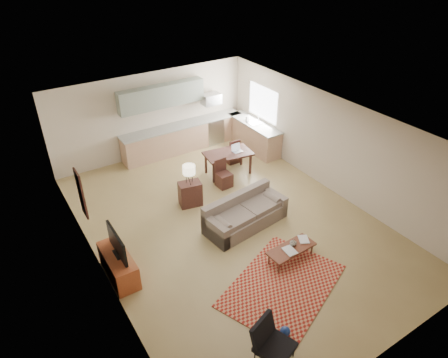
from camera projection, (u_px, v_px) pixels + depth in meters
room at (231, 177)px, 9.39m from camera, size 9.00×9.00×9.00m
kitchen_counter_back at (184, 137)px, 13.25m from camera, size 4.26×0.64×0.92m
kitchen_counter_right at (254, 135)px, 13.34m from camera, size 0.64×2.26×0.92m
kitchen_range at (212, 130)px, 13.76m from camera, size 0.62×0.62×0.90m
kitchen_microwave at (211, 99)px, 13.19m from camera, size 0.62×0.40×0.35m
upper_cabinets at (162, 96)px, 12.30m from camera, size 2.80×0.34×0.70m
window_right at (263, 103)px, 12.90m from camera, size 0.02×1.40×1.05m
wall_art_left at (81, 194)px, 8.45m from camera, size 0.06×0.42×1.10m
triptych at (148, 103)px, 12.32m from camera, size 1.70×0.04×0.50m
rug at (282, 285)px, 8.31m from camera, size 3.06×2.63×0.02m
sofa at (246, 212)px, 9.83m from camera, size 2.32×1.23×0.77m
coffee_table at (291, 254)px, 8.89m from camera, size 1.17×0.52×0.35m
book_a at (285, 253)px, 8.65m from camera, size 0.29×0.36×0.03m
book_b at (299, 240)px, 9.01m from camera, size 0.46×0.48×0.02m
vase at (293, 242)px, 8.83m from camera, size 0.22×0.22×0.16m
armchair at (275, 344)px, 6.70m from camera, size 0.86×0.86×0.77m
tv_credenza at (119, 265)px, 8.41m from camera, size 0.48×1.26×0.58m
tv at (117, 244)px, 8.13m from camera, size 0.10×0.97×0.58m
console_table at (190, 194)px, 10.61m from camera, size 0.65×0.50×0.68m
table_lamp at (189, 174)px, 10.28m from camera, size 0.40×0.40×0.54m
dining_table at (228, 163)px, 11.98m from camera, size 1.48×0.97×0.70m
dining_chair_near at (224, 174)px, 11.33m from camera, size 0.41×0.43×0.82m
dining_chair_far at (232, 150)px, 12.56m from camera, size 0.40×0.42×0.81m
laptop at (238, 148)px, 11.79m from camera, size 0.30×0.23×0.22m
soap_bottle at (247, 118)px, 13.20m from camera, size 0.09×0.09×0.19m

